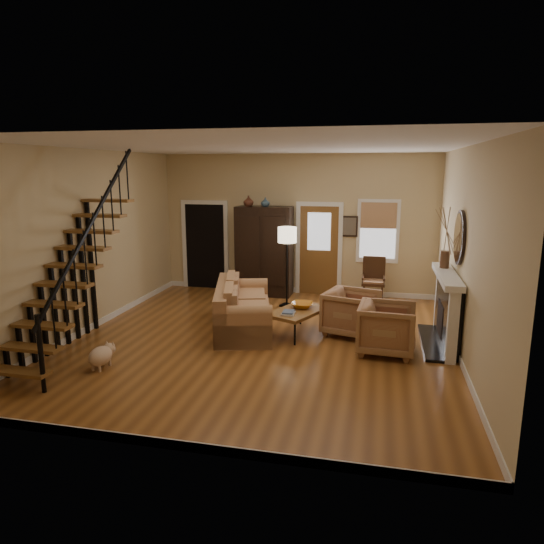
% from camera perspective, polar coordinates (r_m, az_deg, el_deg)
% --- Properties ---
extents(room, '(7.00, 7.33, 3.30)m').
position_cam_1_polar(room, '(9.97, -1.18, 3.72)').
color(room, '#925725').
rests_on(room, ground).
extents(staircase, '(0.94, 2.80, 3.20)m').
position_cam_1_polar(staircase, '(8.16, -22.95, 1.59)').
color(staircase, brown).
rests_on(staircase, ground).
extents(fireplace, '(0.33, 1.95, 2.30)m').
position_cam_1_polar(fireplace, '(8.69, 20.07, -3.43)').
color(fireplace, black).
rests_on(fireplace, ground).
extents(armoire, '(1.30, 0.60, 2.10)m').
position_cam_1_polar(armoire, '(11.44, -0.90, 2.48)').
color(armoire, black).
rests_on(armoire, ground).
extents(vase_a, '(0.24, 0.24, 0.25)m').
position_cam_1_polar(vase_a, '(11.30, -2.78, 8.34)').
color(vase_a, '#4C2619').
rests_on(vase_a, armoire).
extents(vase_b, '(0.20, 0.20, 0.21)m').
position_cam_1_polar(vase_b, '(11.20, -0.79, 8.22)').
color(vase_b, '#334C60').
rests_on(vase_b, armoire).
extents(sofa, '(1.55, 2.44, 0.84)m').
position_cam_1_polar(sofa, '(9.07, -3.39, -4.15)').
color(sofa, '#A9784D').
rests_on(sofa, ground).
extents(coffee_table, '(1.11, 1.37, 0.45)m').
position_cam_1_polar(coffee_table, '(8.85, 3.07, -5.87)').
color(coffee_table, brown).
rests_on(coffee_table, ground).
extents(bowl, '(0.41, 0.41, 0.10)m').
position_cam_1_polar(bowl, '(8.90, 3.57, -3.90)').
color(bowl, '#C77517').
rests_on(bowl, coffee_table).
extents(books, '(0.22, 0.30, 0.06)m').
position_cam_1_polar(books, '(8.51, 1.95, -4.79)').
color(books, beige).
rests_on(books, coffee_table).
extents(armchair_left, '(0.96, 0.94, 0.83)m').
position_cam_1_polar(armchair_left, '(8.11, 13.37, -6.49)').
color(armchair_left, brown).
rests_on(armchair_left, ground).
extents(armchair_right, '(1.10, 1.08, 0.82)m').
position_cam_1_polar(armchair_right, '(8.87, 9.32, -4.75)').
color(armchair_right, brown).
rests_on(armchair_right, ground).
extents(floor_lamp, '(0.51, 0.51, 1.74)m').
position_cam_1_polar(floor_lamp, '(10.44, 1.78, 0.56)').
color(floor_lamp, black).
rests_on(floor_lamp, ground).
extents(side_chair, '(0.54, 0.54, 1.02)m').
position_cam_1_polar(side_chair, '(11.04, 11.84, -0.98)').
color(side_chair, '#3A2212').
rests_on(side_chair, ground).
extents(dog, '(0.33, 0.51, 0.35)m').
position_cam_1_polar(dog, '(7.80, -19.53, -9.46)').
color(dog, beige).
rests_on(dog, ground).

